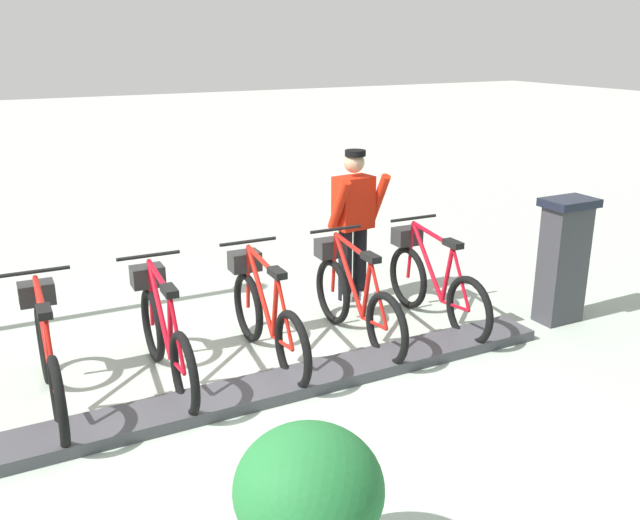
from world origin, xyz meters
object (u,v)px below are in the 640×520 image
bike_docked_2 (265,314)px  payment_kiosk (563,259)px  bike_docked_0 (433,282)px  planter_bush (309,507)px  bike_docked_4 (48,356)px  worker_near_rack (354,220)px  bike_docked_3 (164,334)px  bike_docked_1 (354,297)px

bike_docked_2 → payment_kiosk: bearing=-100.8°
payment_kiosk → bike_docked_2: (0.57, 3.00, -0.24)m
bike_docked_0 → planter_bush: size_ratio=1.77×
payment_kiosk → planter_bush: bearing=118.4°
bike_docked_4 → planter_bush: bearing=-161.2°
bike_docked_2 → bike_docked_4: same height
payment_kiosk → worker_near_rack: size_ratio=0.77×
bike_docked_4 → bike_docked_3: bearing=-90.0°
worker_near_rack → planter_bush: 4.31m
bike_docked_4 → planter_bush: size_ratio=1.77×
planter_bush → worker_near_rack: bearing=-33.2°
bike_docked_0 → worker_near_rack: bearing=23.5°
bike_docked_1 → bike_docked_3: (0.00, 1.83, 0.00)m
worker_near_rack → bike_docked_4: bearing=105.6°
bike_docked_0 → payment_kiosk: bearing=-116.1°
payment_kiosk → planter_bush: 4.45m
planter_bush → bike_docked_3: bearing=-0.0°
bike_docked_3 → bike_docked_1: bearing=-90.0°
bike_docked_0 → bike_docked_2: same height
bike_docked_2 → worker_near_rack: worker_near_rack is taller
payment_kiosk → bike_docked_3: payment_kiosk is taller
worker_near_rack → payment_kiosk: bearing=-133.5°
payment_kiosk → bike_docked_0: size_ratio=0.74×
bike_docked_1 → planter_bush: 3.25m
bike_docked_1 → planter_bush: bike_docked_1 is taller
planter_bush → bike_docked_1: bearing=-34.3°
bike_docked_2 → planter_bush: 2.84m
bike_docked_4 → payment_kiosk: bearing=-96.8°
bike_docked_3 → bike_docked_4: (0.00, 0.92, 0.00)m
bike_docked_2 → bike_docked_3: (0.00, 0.92, 0.00)m
bike_docked_0 → bike_docked_3: same height
payment_kiosk → worker_near_rack: 2.17m
payment_kiosk → bike_docked_0: bearing=63.9°
bike_docked_3 → bike_docked_4: same height
worker_near_rack → planter_bush: (-3.60, 2.35, -0.37)m
payment_kiosk → bike_docked_4: (0.57, 4.83, -0.24)m
bike_docked_0 → worker_near_rack: worker_near_rack is taller
bike_docked_1 → bike_docked_3: bearing=90.0°
bike_docked_2 → planter_bush: size_ratio=1.77×
bike_docked_2 → bike_docked_4: 1.83m
bike_docked_0 → bike_docked_2: 1.83m
bike_docked_3 → planter_bush: bearing=180.0°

